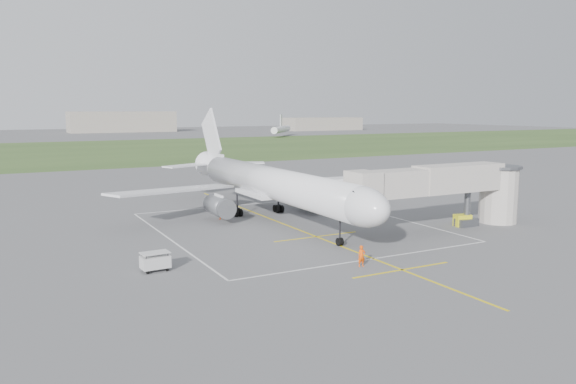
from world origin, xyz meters
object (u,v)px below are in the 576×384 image
gpu_unit (462,220)px  baggage_cart (155,261)px  ramp_worker_wing (221,212)px  ramp_worker_nose (362,256)px  jet_bridge (453,187)px  airliner (271,184)px

gpu_unit → baggage_cart: 35.94m
baggage_cart → ramp_worker_wing: size_ratio=1.25×
ramp_worker_nose → ramp_worker_wing: ramp_worker_wing is taller
ramp_worker_nose → gpu_unit: bearing=30.2°
baggage_cart → ramp_worker_wing: bearing=51.2°
baggage_cart → ramp_worker_wing: 22.34m
ramp_worker_wing → ramp_worker_nose: bearing=122.0°
gpu_unit → baggage_cart: baggage_cart is taller
gpu_unit → ramp_worker_nose: 21.66m
jet_bridge → gpu_unit: (1.86, 0.22, -4.07)m
gpu_unit → ramp_worker_wing: ramp_worker_wing is taller
baggage_cart → gpu_unit: bearing=-1.4°
ramp_worker_nose → ramp_worker_wing: 25.38m
gpu_unit → ramp_worker_nose: size_ratio=1.11×
baggage_cart → ramp_worker_nose: size_ratio=1.29×
airliner → ramp_worker_nose: (-2.42, -22.33, -3.47)m
jet_bridge → baggage_cart: size_ratio=9.82×
airliner → ramp_worker_wing: size_ratio=24.47×
airliner → ramp_worker_wing: bearing=152.2°
gpu_unit → ramp_worker_nose: bearing=-143.6°
jet_bridge → baggage_cart: bearing=-178.1°
jet_bridge → airliner: bearing=137.8°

